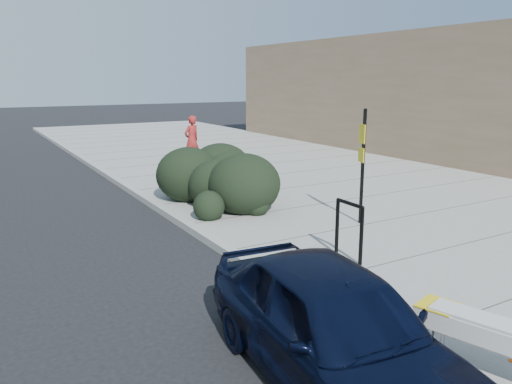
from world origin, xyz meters
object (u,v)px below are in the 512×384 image
(bike_rack, at_px, (349,225))
(sedan_navy, at_px, (335,327))
(sign_post, at_px, (362,159))
(pedestrian, at_px, (192,140))

(bike_rack, distance_m, sedan_navy, 3.63)
(sign_post, relative_size, pedestrian, 1.39)
(sign_post, distance_m, pedestrian, 9.27)
(bike_rack, distance_m, pedestrian, 11.03)
(bike_rack, height_order, sign_post, sign_post)
(bike_rack, relative_size, pedestrian, 0.58)
(pedestrian, bearing_deg, bike_rack, 62.87)
(sign_post, relative_size, sedan_navy, 0.62)
(sign_post, distance_m, sedan_navy, 6.08)
(bike_rack, bearing_deg, sedan_navy, -131.99)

